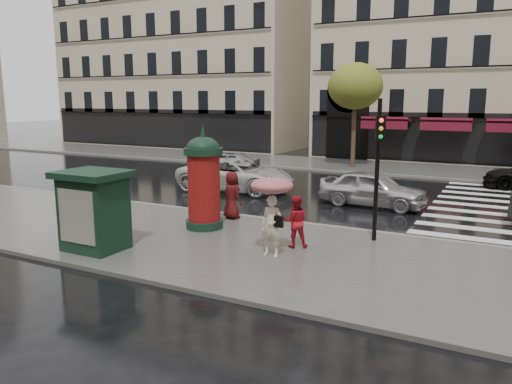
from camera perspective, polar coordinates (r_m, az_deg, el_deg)
The scene contains 18 objects.
ground at distance 15.45m, azimuth -1.56°, elevation -6.03°, with size 160.00×160.00×0.00m, color black.
near_sidewalk at distance 15.01m, azimuth -2.50°, elevation -6.29°, with size 90.00×7.00×0.12m, color #474744.
far_sidewalk at distance 33.01m, azimuth 14.78°, elevation 2.67°, with size 90.00×6.00×0.12m, color #474744.
near_kerb at distance 18.01m, azimuth 3.11°, elevation -3.38°, with size 90.00×0.25×0.14m, color slate.
far_kerb at distance 30.11m, azimuth 13.48°, elevation 2.01°, with size 90.00×0.25×0.14m, color slate.
zebra_crossing at distance 22.97m, azimuth 24.05°, elevation -1.41°, with size 3.60×11.75×0.01m, color silver.
bldg_far_corner at distance 43.47m, azimuth 27.21°, elevation 18.61°, with size 26.00×14.00×22.90m.
bldg_far_left at distance 52.38m, azimuth -6.87°, elevation 18.10°, with size 24.00×14.00×22.90m.
tree_far_left at distance 32.27m, azimuth 11.27°, elevation 11.74°, with size 3.40×3.40×6.64m.
woman_umbrella at distance 13.63m, azimuth 1.82°, elevation -1.28°, with size 1.18×1.18×2.27m.
woman_red at distance 14.64m, azimuth 4.53°, elevation -3.38°, with size 0.75×0.58×1.54m, color red.
man_burgundy at distance 18.10m, azimuth -2.78°, elevation -0.35°, with size 0.84×0.55×1.73m, color #4C0F0F.
morris_column at distance 16.70m, azimuth -6.00°, elevation 1.47°, with size 1.29×1.29×3.48m.
traffic_light at distance 15.33m, azimuth 13.79°, elevation 3.99°, with size 0.33×0.42×4.31m.
newsstand at distance 15.02m, azimuth -18.01°, elevation -1.91°, with size 1.91×1.61×2.29m.
car_silver at distance 21.26m, azimuth 13.21°, elevation 0.38°, with size 1.77×4.39×1.50m, color silver.
car_white at distance 24.18m, azimuth -2.32°, elevation 1.98°, with size 2.63×5.71×1.59m, color silver.
car_far_silver at distance 29.39m, azimuth -3.58°, elevation 3.33°, with size 1.66×4.13×1.41m, color #A5A6AA.
Camera 1 is at (7.25, -12.90, 4.42)m, focal length 35.00 mm.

